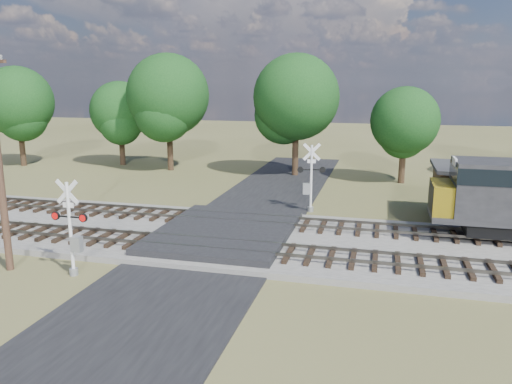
# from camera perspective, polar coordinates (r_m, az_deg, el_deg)

# --- Properties ---
(ground) EXTENTS (160.00, 160.00, 0.00)m
(ground) POSITION_cam_1_polar(r_m,az_deg,el_deg) (26.89, -3.86, -5.69)
(ground) COLOR #4F4E2A
(ground) RESTS_ON ground
(ballast_bed) EXTENTS (140.00, 10.00, 0.30)m
(ballast_bed) POSITION_cam_1_polar(r_m,az_deg,el_deg) (26.14, 17.96, -6.48)
(ballast_bed) COLOR gray
(ballast_bed) RESTS_ON ground
(road) EXTENTS (7.00, 60.00, 0.08)m
(road) POSITION_cam_1_polar(r_m,az_deg,el_deg) (26.88, -3.86, -5.60)
(road) COLOR black
(road) RESTS_ON ground
(crossing_panel) EXTENTS (7.00, 9.00, 0.62)m
(crossing_panel) POSITION_cam_1_polar(r_m,az_deg,el_deg) (27.25, -3.54, -4.74)
(crossing_panel) COLOR #262628
(crossing_panel) RESTS_ON ground
(track_near) EXTENTS (140.00, 2.60, 0.33)m
(track_near) POSITION_cam_1_polar(r_m,az_deg,el_deg) (24.14, 1.74, -6.78)
(track_near) COLOR black
(track_near) RESTS_ON ballast_bed
(track_far) EXTENTS (140.00, 2.60, 0.33)m
(track_far) POSITION_cam_1_polar(r_m,az_deg,el_deg) (28.81, 3.92, -3.58)
(track_far) COLOR black
(track_far) RESTS_ON ballast_bed
(crossing_signal_near) EXTENTS (1.74, 0.38, 4.33)m
(crossing_signal_near) POSITION_cam_1_polar(r_m,az_deg,el_deg) (23.19, -20.22, -4.78)
(crossing_signal_near) COLOR silver
(crossing_signal_near) RESTS_ON ground
(crossing_signal_far) EXTENTS (1.81, 0.50, 4.54)m
(crossing_signal_far) POSITION_cam_1_polar(r_m,az_deg,el_deg) (32.64, 6.15, 0.97)
(crossing_signal_far) COLOR silver
(crossing_signal_far) RESTS_ON ground
(equipment_shed) EXTENTS (5.02, 5.02, 3.42)m
(equipment_shed) POSITION_cam_1_polar(r_m,az_deg,el_deg) (33.15, 23.72, -0.13)
(equipment_shed) COLOR #4A321F
(equipment_shed) RESTS_ON ground
(treeline) EXTENTS (76.39, 10.92, 11.57)m
(treeline) POSITION_cam_1_polar(r_m,az_deg,el_deg) (44.42, 14.81, 10.06)
(treeline) COLOR black
(treeline) RESTS_ON ground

